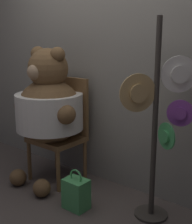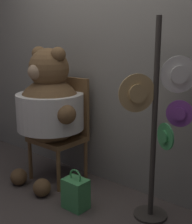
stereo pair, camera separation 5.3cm
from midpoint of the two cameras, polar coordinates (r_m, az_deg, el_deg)
ground_plane at (r=2.95m, az=-7.23°, el=-16.49°), size 14.00×14.00×0.00m
wall_back at (r=3.12m, az=2.59°, el=11.08°), size 8.00×0.10×2.67m
chair at (r=3.29m, az=-5.52°, el=-2.62°), size 0.49×0.45×1.06m
teddy_bear at (r=3.14m, az=-8.02°, el=0.93°), size 0.81×0.72×1.38m
hat_display_rack at (r=2.47m, az=11.79°, el=-2.04°), size 0.46×0.46×1.63m
handbag_on_ground at (r=2.82m, az=-3.19°, el=-14.62°), size 0.21×0.16×0.37m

